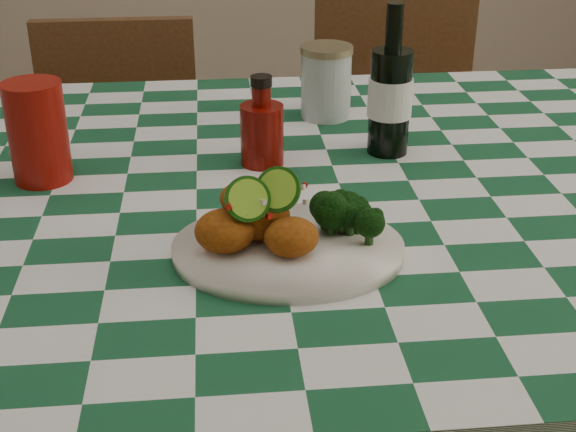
{
  "coord_description": "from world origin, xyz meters",
  "views": [
    {
      "loc": [
        -0.07,
        -1.04,
        1.27
      ],
      "look_at": [
        0.01,
        -0.2,
        0.84
      ],
      "focal_mm": 50.0,
      "sensor_mm": 36.0,
      "label": 1
    }
  ],
  "objects_px": {
    "dining_table": "(271,401)",
    "fried_chicken_pile": "(266,212)",
    "beer_bottle": "(391,80)",
    "plate": "(288,250)",
    "wooden_chair_left": "(121,211)",
    "wooden_chair_right": "(391,180)",
    "red_tumbler": "(38,132)",
    "mason_jar": "(326,82)",
    "ketchup_bottle": "(262,121)"
  },
  "relations": [
    {
      "from": "dining_table",
      "to": "beer_bottle",
      "type": "bearing_deg",
      "value": 29.48
    },
    {
      "from": "dining_table",
      "to": "fried_chicken_pile",
      "type": "bearing_deg",
      "value": -94.88
    },
    {
      "from": "fried_chicken_pile",
      "to": "beer_bottle",
      "type": "height_order",
      "value": "beer_bottle"
    },
    {
      "from": "mason_jar",
      "to": "fried_chicken_pile",
      "type": "bearing_deg",
      "value": -106.04
    },
    {
      "from": "dining_table",
      "to": "red_tumbler",
      "type": "xyz_separation_m",
      "value": [
        -0.32,
        0.06,
        0.47
      ]
    },
    {
      "from": "dining_table",
      "to": "fried_chicken_pile",
      "type": "distance_m",
      "value": 0.5
    },
    {
      "from": "wooden_chair_left",
      "to": "wooden_chair_right",
      "type": "bearing_deg",
      "value": 5.14
    },
    {
      "from": "plate",
      "to": "ketchup_bottle",
      "type": "relative_size",
      "value": 2.04
    },
    {
      "from": "fried_chicken_pile",
      "to": "wooden_chair_left",
      "type": "distance_m",
      "value": 1.03
    },
    {
      "from": "dining_table",
      "to": "fried_chicken_pile",
      "type": "relative_size",
      "value": 12.36
    },
    {
      "from": "plate",
      "to": "wooden_chair_left",
      "type": "height_order",
      "value": "wooden_chair_left"
    },
    {
      "from": "beer_bottle",
      "to": "ketchup_bottle",
      "type": "bearing_deg",
      "value": -172.3
    },
    {
      "from": "ketchup_bottle",
      "to": "dining_table",
      "type": "bearing_deg",
      "value": -88.34
    },
    {
      "from": "dining_table",
      "to": "wooden_chair_right",
      "type": "distance_m",
      "value": 0.83
    },
    {
      "from": "wooden_chair_left",
      "to": "dining_table",
      "type": "bearing_deg",
      "value": -66.18
    },
    {
      "from": "plate",
      "to": "mason_jar",
      "type": "distance_m",
      "value": 0.5
    },
    {
      "from": "plate",
      "to": "ketchup_bottle",
      "type": "height_order",
      "value": "ketchup_bottle"
    },
    {
      "from": "dining_table",
      "to": "plate",
      "type": "bearing_deg",
      "value": -87.65
    },
    {
      "from": "dining_table",
      "to": "beer_bottle",
      "type": "distance_m",
      "value": 0.56
    },
    {
      "from": "mason_jar",
      "to": "plate",
      "type": "bearing_deg",
      "value": -103.2
    },
    {
      "from": "plate",
      "to": "wooden_chair_right",
      "type": "xyz_separation_m",
      "value": [
        0.35,
        0.95,
        -0.35
      ]
    },
    {
      "from": "plate",
      "to": "mason_jar",
      "type": "bearing_deg",
      "value": 76.8
    },
    {
      "from": "beer_bottle",
      "to": "wooden_chair_right",
      "type": "distance_m",
      "value": 0.81
    },
    {
      "from": "dining_table",
      "to": "wooden_chair_left",
      "type": "xyz_separation_m",
      "value": [
        -0.3,
        0.69,
        0.02
      ]
    },
    {
      "from": "ketchup_bottle",
      "to": "wooden_chair_right",
      "type": "relative_size",
      "value": 0.16
    },
    {
      "from": "dining_table",
      "to": "red_tumbler",
      "type": "height_order",
      "value": "red_tumbler"
    },
    {
      "from": "fried_chicken_pile",
      "to": "beer_bottle",
      "type": "bearing_deg",
      "value": 55.81
    },
    {
      "from": "fried_chicken_pile",
      "to": "mason_jar",
      "type": "height_order",
      "value": "mason_jar"
    },
    {
      "from": "beer_bottle",
      "to": "red_tumbler",
      "type": "bearing_deg",
      "value": -174.0
    },
    {
      "from": "fried_chicken_pile",
      "to": "beer_bottle",
      "type": "relative_size",
      "value": 0.58
    },
    {
      "from": "dining_table",
      "to": "plate",
      "type": "height_order",
      "value": "plate"
    },
    {
      "from": "fried_chicken_pile",
      "to": "beer_bottle",
      "type": "distance_m",
      "value": 0.39
    },
    {
      "from": "plate",
      "to": "fried_chicken_pile",
      "type": "distance_m",
      "value": 0.06
    },
    {
      "from": "ketchup_bottle",
      "to": "beer_bottle",
      "type": "distance_m",
      "value": 0.21
    },
    {
      "from": "mason_jar",
      "to": "wooden_chair_right",
      "type": "relative_size",
      "value": 0.14
    },
    {
      "from": "ketchup_bottle",
      "to": "beer_bottle",
      "type": "relative_size",
      "value": 0.59
    },
    {
      "from": "dining_table",
      "to": "plate",
      "type": "relative_size",
      "value": 5.92
    },
    {
      "from": "beer_bottle",
      "to": "mason_jar",
      "type": "bearing_deg",
      "value": 113.38
    },
    {
      "from": "wooden_chair_right",
      "to": "dining_table",
      "type": "bearing_deg",
      "value": -107.01
    },
    {
      "from": "wooden_chair_left",
      "to": "red_tumbler",
      "type": "bearing_deg",
      "value": -91.73
    },
    {
      "from": "ketchup_bottle",
      "to": "plate",
      "type": "bearing_deg",
      "value": -87.85
    },
    {
      "from": "dining_table",
      "to": "red_tumbler",
      "type": "relative_size",
      "value": 11.32
    },
    {
      "from": "red_tumbler",
      "to": "wooden_chair_left",
      "type": "height_order",
      "value": "red_tumbler"
    },
    {
      "from": "plate",
      "to": "dining_table",
      "type": "bearing_deg",
      "value": 92.35
    },
    {
      "from": "fried_chicken_pile",
      "to": "red_tumbler",
      "type": "distance_m",
      "value": 0.4
    },
    {
      "from": "mason_jar",
      "to": "wooden_chair_right",
      "type": "distance_m",
      "value": 0.67
    },
    {
      "from": "beer_bottle",
      "to": "wooden_chair_left",
      "type": "height_order",
      "value": "beer_bottle"
    },
    {
      "from": "dining_table",
      "to": "beer_bottle",
      "type": "height_order",
      "value": "beer_bottle"
    },
    {
      "from": "beer_bottle",
      "to": "plate",
      "type": "bearing_deg",
      "value": -120.85
    },
    {
      "from": "plate",
      "to": "ketchup_bottle",
      "type": "bearing_deg",
      "value": 92.15
    }
  ]
}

